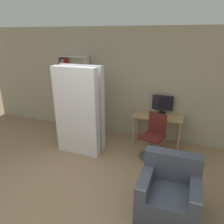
# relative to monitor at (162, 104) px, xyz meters

# --- Properties ---
(ground_plane) EXTENTS (16.00, 16.00, 0.00)m
(ground_plane) POSITION_rel_monitor_xyz_m (-1.14, -2.74, -0.97)
(ground_plane) COLOR #937556
(wall_back) EXTENTS (8.00, 0.06, 2.70)m
(wall_back) POSITION_rel_monitor_xyz_m (-1.14, 0.15, 0.38)
(wall_back) COLOR tan
(wall_back) RESTS_ON ground
(desk) EXTENTS (1.15, 0.58, 0.73)m
(desk) POSITION_rel_monitor_xyz_m (-0.06, -0.17, -0.35)
(desk) COLOR tan
(desk) RESTS_ON ground
(monitor) EXTENTS (0.49, 0.20, 0.44)m
(monitor) POSITION_rel_monitor_xyz_m (0.00, 0.00, 0.00)
(monitor) COLOR black
(monitor) RESTS_ON desk
(office_chair) EXTENTS (0.55, 0.55, 0.96)m
(office_chair) POSITION_rel_monitor_xyz_m (-0.04, -0.79, -0.57)
(office_chair) COLOR #4C4C51
(office_chair) RESTS_ON ground
(bookshelf) EXTENTS (0.79, 0.30, 1.99)m
(bookshelf) POSITION_rel_monitor_xyz_m (-2.40, -0.00, 0.03)
(bookshelf) COLOR beige
(bookshelf) RESTS_ON ground
(mattress_near) EXTENTS (0.97, 0.23, 1.92)m
(mattress_near) POSITION_rel_monitor_xyz_m (-1.61, -1.22, -0.00)
(mattress_near) COLOR silver
(mattress_near) RESTS_ON ground
(mattress_far) EXTENTS (0.97, 0.21, 1.92)m
(mattress_far) POSITION_rel_monitor_xyz_m (-1.61, -0.92, -0.00)
(mattress_far) COLOR silver
(mattress_far) RESTS_ON ground
(armchair) EXTENTS (0.85, 0.80, 0.85)m
(armchair) POSITION_rel_monitor_xyz_m (0.47, -2.25, -0.65)
(armchair) COLOR #474C5B
(armchair) RESTS_ON ground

